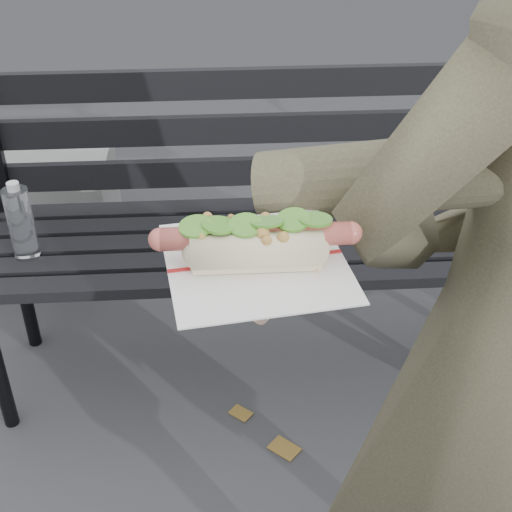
{
  "coord_description": "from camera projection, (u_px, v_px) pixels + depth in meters",
  "views": [
    {
      "loc": [
        -0.01,
        -0.72,
        1.51
      ],
      "look_at": [
        0.03,
        -0.1,
        1.08
      ],
      "focal_mm": 50.0,
      "sensor_mm": 36.0,
      "label": 1
    }
  ],
  "objects": [
    {
      "name": "park_bench",
      "position": [
        239.0,
        210.0,
        1.94
      ],
      "size": [
        1.5,
        0.44,
        0.88
      ],
      "color": "black",
      "rests_on": "ground"
    },
    {
      "name": "held_hotdog",
      "position": [
        417.0,
        191.0,
        0.81
      ],
      "size": [
        0.62,
        0.32,
        0.2
      ],
      "color": "#433C2C"
    }
  ]
}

